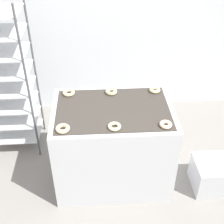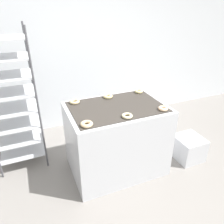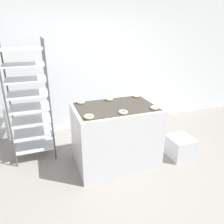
{
  "view_description": "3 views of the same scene",
  "coord_description": "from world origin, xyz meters",
  "px_view_note": "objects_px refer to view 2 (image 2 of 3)",
  "views": [
    {
      "loc": [
        -0.16,
        -1.81,
        2.73
      ],
      "look_at": [
        0.0,
        0.82,
        0.79
      ],
      "focal_mm": 50.0,
      "sensor_mm": 36.0,
      "label": 1
    },
    {
      "loc": [
        -0.97,
        -1.51,
        2.09
      ],
      "look_at": [
        0.0,
        0.82,
        0.79
      ],
      "focal_mm": 35.0,
      "sensor_mm": 36.0,
      "label": 2
    },
    {
      "loc": [
        -1.04,
        -2.09,
        2.01
      ],
      "look_at": [
        0.0,
        0.82,
        0.79
      ],
      "focal_mm": 35.0,
      "sensor_mm": 36.0,
      "label": 3
    }
  ],
  "objects_px": {
    "fryer_machine": "(116,139)",
    "donut_far_right": "(139,91)",
    "donut_near_left": "(87,124)",
    "glaze_bin": "(188,148)",
    "donut_near_right": "(163,108)",
    "donut_far_left": "(75,102)",
    "donut_far_center": "(108,96)",
    "baking_rack_cart": "(12,101)",
    "donut_near_center": "(127,116)"
  },
  "relations": [
    {
      "from": "donut_near_right",
      "to": "fryer_machine",
      "type": "bearing_deg",
      "value": 147.22
    },
    {
      "from": "glaze_bin",
      "to": "donut_near_right",
      "type": "relative_size",
      "value": 3.32
    },
    {
      "from": "glaze_bin",
      "to": "donut_far_right",
      "type": "distance_m",
      "value": 1.11
    },
    {
      "from": "glaze_bin",
      "to": "donut_far_right",
      "type": "height_order",
      "value": "donut_far_right"
    },
    {
      "from": "donut_far_left",
      "to": "donut_far_right",
      "type": "distance_m",
      "value": 0.91
    },
    {
      "from": "fryer_machine",
      "to": "donut_near_right",
      "type": "bearing_deg",
      "value": -32.78
    },
    {
      "from": "donut_near_center",
      "to": "donut_far_right",
      "type": "xyz_separation_m",
      "value": [
        0.47,
        0.59,
        0.0
      ]
    },
    {
      "from": "fryer_machine",
      "to": "donut_near_left",
      "type": "distance_m",
      "value": 0.74
    },
    {
      "from": "donut_near_right",
      "to": "donut_near_left",
      "type": "bearing_deg",
      "value": -179.82
    },
    {
      "from": "fryer_machine",
      "to": "donut_far_right",
      "type": "relative_size",
      "value": 10.24
    },
    {
      "from": "donut_near_right",
      "to": "donut_far_center",
      "type": "xyz_separation_m",
      "value": [
        -0.47,
        0.59,
        0.0
      ]
    },
    {
      "from": "baking_rack_cart",
      "to": "donut_far_right",
      "type": "distance_m",
      "value": 1.67
    },
    {
      "from": "donut_near_left",
      "to": "donut_far_left",
      "type": "distance_m",
      "value": 0.59
    },
    {
      "from": "donut_near_left",
      "to": "glaze_bin",
      "type": "bearing_deg",
      "value": 3.08
    },
    {
      "from": "baking_rack_cart",
      "to": "donut_far_right",
      "type": "height_order",
      "value": "baking_rack_cart"
    },
    {
      "from": "donut_far_left",
      "to": "donut_far_right",
      "type": "relative_size",
      "value": 1.08
    },
    {
      "from": "fryer_machine",
      "to": "donut_far_left",
      "type": "relative_size",
      "value": 9.44
    },
    {
      "from": "glaze_bin",
      "to": "donut_far_center",
      "type": "bearing_deg",
      "value": 154.32
    },
    {
      "from": "donut_far_left",
      "to": "baking_rack_cart",
      "type": "bearing_deg",
      "value": 154.43
    },
    {
      "from": "baking_rack_cart",
      "to": "donut_near_center",
      "type": "bearing_deg",
      "value": -38.7
    },
    {
      "from": "donut_far_center",
      "to": "donut_far_left",
      "type": "bearing_deg",
      "value": 179.49
    },
    {
      "from": "glaze_bin",
      "to": "donut_near_left",
      "type": "xyz_separation_m",
      "value": [
        -1.52,
        -0.08,
        0.79
      ]
    },
    {
      "from": "baking_rack_cart",
      "to": "donut_near_center",
      "type": "relative_size",
      "value": 15.32
    },
    {
      "from": "donut_near_left",
      "to": "donut_far_left",
      "type": "relative_size",
      "value": 1.02
    },
    {
      "from": "donut_far_right",
      "to": "baking_rack_cart",
      "type": "bearing_deg",
      "value": 167.98
    },
    {
      "from": "donut_far_center",
      "to": "donut_far_right",
      "type": "bearing_deg",
      "value": 0.37
    },
    {
      "from": "baking_rack_cart",
      "to": "donut_near_center",
      "type": "height_order",
      "value": "baking_rack_cart"
    },
    {
      "from": "fryer_machine",
      "to": "donut_far_center",
      "type": "bearing_deg",
      "value": 90.99
    },
    {
      "from": "donut_near_right",
      "to": "glaze_bin",
      "type": "bearing_deg",
      "value": 7.61
    },
    {
      "from": "fryer_machine",
      "to": "baking_rack_cart",
      "type": "xyz_separation_m",
      "value": [
        -1.17,
        0.64,
        0.48
      ]
    },
    {
      "from": "donut_near_right",
      "to": "donut_far_left",
      "type": "bearing_deg",
      "value": 146.99
    },
    {
      "from": "baking_rack_cart",
      "to": "donut_far_center",
      "type": "xyz_separation_m",
      "value": [
        1.17,
        -0.35,
        0.01
      ]
    },
    {
      "from": "donut_far_center",
      "to": "donut_near_left",
      "type": "bearing_deg",
      "value": -128.2
    },
    {
      "from": "baking_rack_cart",
      "to": "donut_far_right",
      "type": "xyz_separation_m",
      "value": [
        1.64,
        -0.35,
        0.01
      ]
    },
    {
      "from": "fryer_machine",
      "to": "baking_rack_cart",
      "type": "distance_m",
      "value": 1.42
    },
    {
      "from": "donut_near_left",
      "to": "donut_far_left",
      "type": "height_order",
      "value": "donut_near_left"
    },
    {
      "from": "donut_near_left",
      "to": "donut_far_center",
      "type": "xyz_separation_m",
      "value": [
        0.46,
        0.59,
        -0.0
      ]
    },
    {
      "from": "glaze_bin",
      "to": "donut_near_center",
      "type": "xyz_separation_m",
      "value": [
        -1.06,
        -0.08,
        0.79
      ]
    },
    {
      "from": "fryer_machine",
      "to": "baking_rack_cart",
      "type": "height_order",
      "value": "baking_rack_cart"
    },
    {
      "from": "glaze_bin",
      "to": "donut_far_left",
      "type": "distance_m",
      "value": 1.77
    },
    {
      "from": "donut_near_left",
      "to": "donut_near_right",
      "type": "relative_size",
      "value": 1.11
    },
    {
      "from": "donut_near_left",
      "to": "donut_near_center",
      "type": "distance_m",
      "value": 0.46
    },
    {
      "from": "donut_far_left",
      "to": "donut_far_right",
      "type": "height_order",
      "value": "donut_far_right"
    },
    {
      "from": "glaze_bin",
      "to": "donut_far_center",
      "type": "height_order",
      "value": "donut_far_center"
    },
    {
      "from": "donut_near_center",
      "to": "donut_near_right",
      "type": "distance_m",
      "value": 0.47
    },
    {
      "from": "donut_near_right",
      "to": "donut_far_center",
      "type": "relative_size",
      "value": 0.94
    },
    {
      "from": "donut_far_right",
      "to": "donut_far_left",
      "type": "bearing_deg",
      "value": 179.94
    },
    {
      "from": "glaze_bin",
      "to": "donut_near_left",
      "type": "relative_size",
      "value": 2.98
    },
    {
      "from": "fryer_machine",
      "to": "donut_near_left",
      "type": "bearing_deg",
      "value": -147.36
    },
    {
      "from": "donut_near_center",
      "to": "fryer_machine",
      "type": "bearing_deg",
      "value": 88.94
    }
  ]
}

